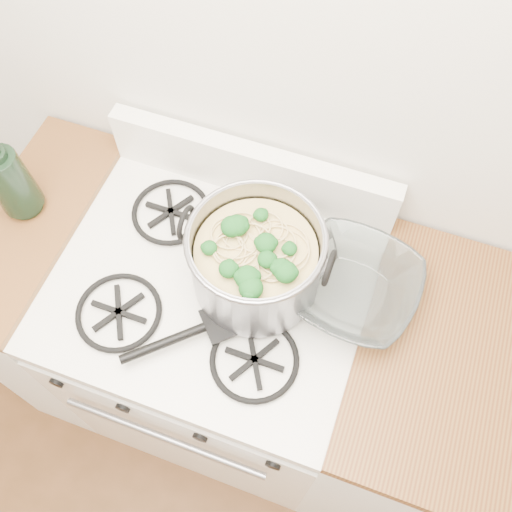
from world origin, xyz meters
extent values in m
plane|color=silver|center=(0.00, 1.60, 1.35)|extent=(3.60, 0.00, 3.60)
cube|color=white|center=(0.00, 1.27, 0.41)|extent=(0.76, 0.65, 0.81)
cube|color=white|center=(0.00, 1.27, 0.88)|extent=(0.76, 0.65, 0.04)
cube|color=black|center=(0.00, 0.95, 0.42)|extent=(0.58, 0.02, 0.46)
cube|color=black|center=(0.00, 1.27, 0.91)|extent=(0.60, 0.56, 0.02)
cylinder|color=black|center=(-0.28, 0.95, 0.78)|extent=(0.04, 0.03, 0.04)
cylinder|color=black|center=(-0.10, 0.95, 0.78)|extent=(0.04, 0.03, 0.04)
cylinder|color=black|center=(0.10, 0.95, 0.78)|extent=(0.04, 0.03, 0.04)
cylinder|color=black|center=(0.28, 0.95, 0.78)|extent=(0.04, 0.03, 0.04)
cube|color=silver|center=(-0.51, 1.27, 0.44)|extent=(0.25, 0.65, 0.88)
cube|color=#542B14|center=(-0.51, 1.27, 0.90)|extent=(0.25, 0.65, 0.04)
cube|color=silver|center=(0.88, 1.27, 0.44)|extent=(1.00, 0.65, 0.88)
cylinder|color=gray|center=(0.11, 1.30, 1.02)|extent=(0.30, 0.30, 0.20)
torus|color=gray|center=(0.11, 1.30, 1.12)|extent=(0.31, 0.31, 0.01)
torus|color=black|center=(-0.06, 1.30, 1.09)|extent=(0.01, 0.08, 0.08)
torus|color=black|center=(0.27, 1.30, 1.09)|extent=(0.01, 0.08, 0.08)
cylinder|color=tan|center=(0.11, 1.30, 1.00)|extent=(0.27, 0.27, 0.15)
sphere|color=#154F19|center=(0.11, 1.30, 1.09)|extent=(0.04, 0.04, 0.04)
sphere|color=#154F19|center=(0.11, 1.30, 1.09)|extent=(0.04, 0.04, 0.04)
sphere|color=#154F19|center=(0.11, 1.30, 1.09)|extent=(0.04, 0.04, 0.04)
sphere|color=#154F19|center=(0.11, 1.30, 1.09)|extent=(0.04, 0.04, 0.04)
sphere|color=#154F19|center=(0.11, 1.30, 1.09)|extent=(0.04, 0.04, 0.04)
sphere|color=#154F19|center=(0.11, 1.30, 1.09)|extent=(0.04, 0.04, 0.04)
sphere|color=#154F19|center=(0.11, 1.30, 1.09)|extent=(0.04, 0.04, 0.04)
sphere|color=#154F19|center=(0.11, 1.30, 1.09)|extent=(0.04, 0.04, 0.04)
sphere|color=#154F19|center=(0.11, 1.30, 1.09)|extent=(0.04, 0.04, 0.04)
sphere|color=#154F19|center=(0.11, 1.30, 1.09)|extent=(0.04, 0.04, 0.04)
sphere|color=#154F19|center=(0.11, 1.30, 1.09)|extent=(0.04, 0.04, 0.04)
sphere|color=#154F19|center=(0.11, 1.30, 1.09)|extent=(0.04, 0.04, 0.04)
imported|color=white|center=(0.33, 1.34, 0.94)|extent=(0.14, 0.14, 0.03)
imported|color=black|center=(-0.52, 1.30, 1.06)|extent=(0.12, 0.12, 0.28)
camera|label=1|loc=(0.32, 0.73, 2.15)|focal=40.00mm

